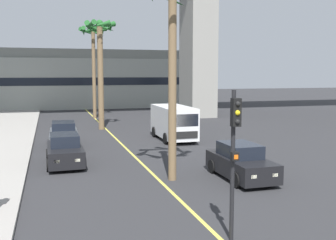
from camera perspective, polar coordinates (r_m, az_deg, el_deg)
lane_stripe_center at (r=25.93m, az=-6.33°, el=-3.69°), size 0.14×56.00×0.01m
pier_building_backdrop at (r=56.55m, az=-12.07°, el=5.67°), size 33.65×8.04×7.77m
car_queue_front at (r=18.09m, az=10.29°, el=-5.97°), size 1.84×4.10×1.56m
car_queue_second at (r=26.42m, az=-14.62°, el=-2.10°), size 1.91×4.14×1.56m
car_queue_third at (r=21.13m, az=-14.46°, el=-4.25°), size 1.87×4.12×1.56m
delivery_van at (r=27.97m, az=0.76°, el=-0.24°), size 2.20×5.27×2.36m
traffic_light_median_near at (r=11.03m, az=9.38°, el=-3.48°), size 0.24×0.37×4.20m
palm_tree_near_median at (r=33.61m, az=-9.64°, el=9.96°), size 2.63×2.71×8.95m
palm_tree_mid_median at (r=42.09m, az=-10.59°, el=10.32°), size 2.86×2.97×9.43m
palm_tree_far_median at (r=17.36m, az=0.73°, el=15.13°), size 3.48×3.52×8.70m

